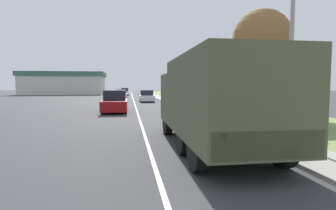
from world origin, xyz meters
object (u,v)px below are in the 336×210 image
(car_fourth_ahead, at_px, (125,92))
(car_nearest_ahead, at_px, (115,102))
(pickup_truck, at_px, (273,107))
(military_truck, at_px, (213,99))
(car_second_ahead, at_px, (147,97))
(car_third_ahead, at_px, (121,94))

(car_fourth_ahead, bearing_deg, car_nearest_ahead, -90.37)
(car_nearest_ahead, xyz_separation_m, pickup_truck, (9.07, -7.93, 0.14))
(military_truck, relative_size, car_fourth_ahead, 1.68)
(car_fourth_ahead, bearing_deg, military_truck, -85.77)
(military_truck, height_order, car_second_ahead, military_truck)
(military_truck, bearing_deg, car_fourth_ahead, 94.23)
(car_second_ahead, distance_m, car_third_ahead, 11.04)
(car_nearest_ahead, height_order, car_second_ahead, car_nearest_ahead)
(car_third_ahead, height_order, pickup_truck, pickup_truck)
(car_second_ahead, xyz_separation_m, pickup_truck, (5.66, -20.65, 0.23))
(car_second_ahead, relative_size, car_fourth_ahead, 0.89)
(car_third_ahead, bearing_deg, car_nearest_ahead, -89.68)
(car_second_ahead, bearing_deg, car_third_ahead, 108.69)
(car_nearest_ahead, bearing_deg, car_fourth_ahead, 89.63)
(car_third_ahead, xyz_separation_m, car_fourth_ahead, (0.36, 12.84, 0.05))
(military_truck, relative_size, car_nearest_ahead, 1.53)
(car_second_ahead, relative_size, car_third_ahead, 0.86)
(military_truck, height_order, car_third_ahead, military_truck)
(car_nearest_ahead, distance_m, car_third_ahead, 23.17)
(pickup_truck, bearing_deg, military_truck, -135.15)
(car_third_ahead, bearing_deg, car_second_ahead, -71.31)
(military_truck, height_order, pickup_truck, military_truck)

